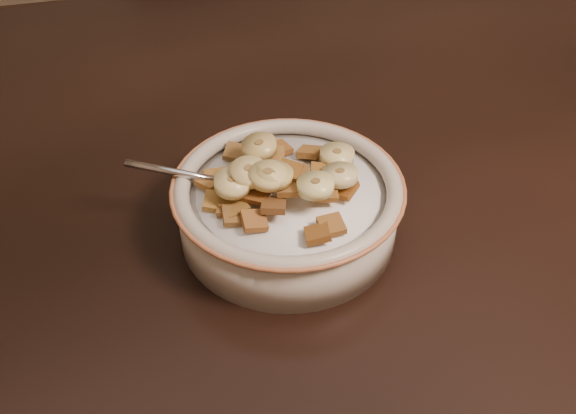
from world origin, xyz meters
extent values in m
cube|color=black|center=(0.00, 0.00, 0.73)|extent=(1.44, 0.97, 0.04)
cube|color=black|center=(-0.15, 0.58, 0.43)|extent=(0.47, 0.47, 0.87)
cylinder|color=beige|center=(-0.24, -0.15, 0.77)|extent=(0.20, 0.20, 0.05)
cylinder|color=white|center=(-0.24, -0.15, 0.80)|extent=(0.16, 0.16, 0.00)
ellipsoid|color=#B6B7BA|center=(-0.27, -0.14, 0.80)|extent=(0.06, 0.05, 0.01)
cube|color=brown|center=(-0.28, -0.09, 0.80)|extent=(0.03, 0.03, 0.01)
cube|color=brown|center=(-0.26, -0.15, 0.82)|extent=(0.02, 0.02, 0.01)
cube|color=brown|center=(-0.19, -0.11, 0.80)|extent=(0.03, 0.03, 0.01)
cube|color=brown|center=(-0.29, -0.17, 0.80)|extent=(0.02, 0.02, 0.01)
cube|color=brown|center=(-0.23, -0.15, 0.82)|extent=(0.02, 0.02, 0.01)
cube|color=olive|center=(-0.31, -0.15, 0.80)|extent=(0.03, 0.03, 0.01)
cube|color=brown|center=(-0.28, -0.19, 0.81)|extent=(0.02, 0.02, 0.01)
cube|color=brown|center=(-0.23, -0.21, 0.81)|extent=(0.02, 0.02, 0.01)
cube|color=brown|center=(-0.30, -0.13, 0.80)|extent=(0.02, 0.02, 0.01)
cube|color=brown|center=(-0.26, -0.18, 0.81)|extent=(0.03, 0.03, 0.01)
cube|color=brown|center=(-0.29, -0.16, 0.80)|extent=(0.03, 0.03, 0.01)
cube|color=#956032|center=(-0.25, -0.12, 0.82)|extent=(0.02, 0.02, 0.01)
cube|color=#9B5C1C|center=(-0.21, -0.14, 0.81)|extent=(0.03, 0.03, 0.01)
cube|color=brown|center=(-0.27, -0.12, 0.81)|extent=(0.02, 0.02, 0.01)
cube|color=brown|center=(-0.24, -0.09, 0.80)|extent=(0.03, 0.03, 0.01)
cube|color=brown|center=(-0.24, -0.17, 0.82)|extent=(0.03, 0.03, 0.01)
cube|color=brown|center=(-0.24, -0.15, 0.82)|extent=(0.03, 0.03, 0.01)
cube|color=brown|center=(-0.25, -0.15, 0.82)|extent=(0.03, 0.03, 0.01)
cube|color=#9B6831|center=(-0.31, -0.13, 0.81)|extent=(0.03, 0.03, 0.01)
cube|color=brown|center=(-0.21, -0.10, 0.80)|extent=(0.03, 0.03, 0.01)
cube|color=brown|center=(-0.29, -0.17, 0.81)|extent=(0.03, 0.03, 0.01)
cube|color=#8F5A1C|center=(-0.21, -0.17, 0.81)|extent=(0.02, 0.02, 0.01)
cube|color=brown|center=(-0.30, -0.12, 0.80)|extent=(0.02, 0.02, 0.01)
cube|color=brown|center=(-0.22, -0.21, 0.81)|extent=(0.02, 0.02, 0.01)
cube|color=brown|center=(-0.27, -0.16, 0.81)|extent=(0.03, 0.03, 0.01)
cube|color=brown|center=(-0.20, -0.17, 0.81)|extent=(0.03, 0.03, 0.01)
cylinder|color=#CEBC69|center=(-0.26, -0.16, 0.83)|extent=(0.04, 0.04, 0.01)
cylinder|color=#EDE28C|center=(-0.26, -0.16, 0.83)|extent=(0.04, 0.04, 0.01)
cylinder|color=tan|center=(-0.26, -0.11, 0.83)|extent=(0.04, 0.04, 0.02)
cylinder|color=#EFDC8B|center=(-0.19, -0.13, 0.82)|extent=(0.04, 0.04, 0.01)
cylinder|color=beige|center=(-0.28, -0.14, 0.82)|extent=(0.04, 0.04, 0.02)
cylinder|color=tan|center=(-0.29, -0.15, 0.82)|extent=(0.04, 0.04, 0.01)
cylinder|color=beige|center=(-0.20, -0.16, 0.82)|extent=(0.03, 0.04, 0.01)
cylinder|color=#F4E9A2|center=(-0.22, -0.18, 0.83)|extent=(0.04, 0.04, 0.01)
cylinder|color=#FCE381|center=(-0.28, -0.15, 0.83)|extent=(0.04, 0.04, 0.02)
camera|label=1|loc=(-0.35, -0.56, 1.16)|focal=40.00mm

